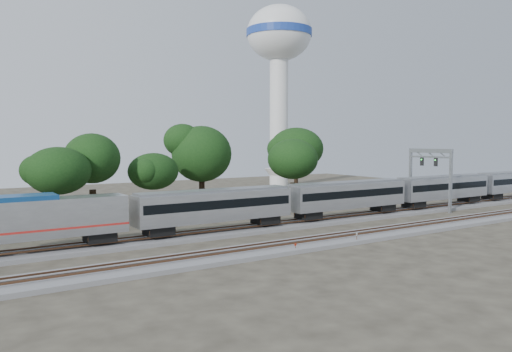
{
  "coord_description": "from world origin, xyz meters",
  "views": [
    {
      "loc": [
        -27.4,
        -42.32,
        10.42
      ],
      "look_at": [
        3.52,
        5.0,
        6.47
      ],
      "focal_mm": 35.0,
      "sensor_mm": 36.0,
      "label": 1
    }
  ],
  "objects": [
    {
      "name": "ground",
      "position": [
        0.0,
        0.0,
        0.0
      ],
      "size": [
        160.0,
        160.0,
        0.0
      ],
      "primitive_type": "plane",
      "color": "#383328",
      "rests_on": "ground"
    },
    {
      "name": "track_far",
      "position": [
        0.0,
        6.0,
        0.21
      ],
      "size": [
        160.0,
        5.0,
        0.73
      ],
      "color": "slate",
      "rests_on": "ground"
    },
    {
      "name": "track_near",
      "position": [
        0.0,
        -4.0,
        0.21
      ],
      "size": [
        160.0,
        5.0,
        0.73
      ],
      "color": "slate",
      "rests_on": "ground"
    },
    {
      "name": "train",
      "position": [
        38.78,
        6.0,
        3.36
      ],
      "size": [
        135.78,
        3.31,
        4.89
      ],
      "color": "silver",
      "rests_on": "ground"
    },
    {
      "name": "switch_stand_red",
      "position": [
        0.99,
        -5.65,
        0.56
      ],
      "size": [
        0.28,
        0.05,
        0.88
      ],
      "rotation": [
        0.0,
        0.0,
        0.1
      ],
      "color": "#512D19",
      "rests_on": "ground"
    },
    {
      "name": "switch_stand_white",
      "position": [
        8.72,
        -5.86,
        0.72
      ],
      "size": [
        0.34,
        0.17,
        1.13
      ],
      "rotation": [
        0.0,
        0.0,
        0.39
      ],
      "color": "#512D19",
      "rests_on": "ground"
    },
    {
      "name": "switch_lever",
      "position": [
        5.79,
        -5.46,
        0.15
      ],
      "size": [
        0.53,
        0.35,
        0.3
      ],
      "primitive_type": "cube",
      "rotation": [
        0.0,
        0.0,
        0.09
      ],
      "color": "#512D19",
      "rests_on": "ground"
    },
    {
      "name": "water_tower",
      "position": [
        39.64,
        50.68,
        30.39
      ],
      "size": [
        14.82,
        14.82,
        41.02
      ],
      "color": "silver",
      "rests_on": "ground"
    },
    {
      "name": "signal_gantry",
      "position": [
        35.44,
        6.0,
        6.77
      ],
      "size": [
        0.65,
        7.64,
        9.3
      ],
      "color": "gray",
      "rests_on": "ground"
    },
    {
      "name": "tree_2",
      "position": [
        -15.45,
        16.64,
        7.07
      ],
      "size": [
        7.21,
        7.21,
        10.17
      ],
      "color": "black",
      "rests_on": "ground"
    },
    {
      "name": "tree_3",
      "position": [
        -10.89,
        19.59,
        8.3
      ],
      "size": [
        8.45,
        8.45,
        11.92
      ],
      "color": "black",
      "rests_on": "ground"
    },
    {
      "name": "tree_4",
      "position": [
        -3.05,
        19.49,
        6.45
      ],
      "size": [
        6.58,
        6.58,
        9.28
      ],
      "color": "black",
      "rests_on": "ground"
    },
    {
      "name": "tree_5",
      "position": [
        5.74,
        22.91,
        8.55
      ],
      "size": [
        8.71,
        8.71,
        12.28
      ],
      "color": "black",
      "rests_on": "ground"
    },
    {
      "name": "tree_6",
      "position": [
        18.26,
        17.41,
        7.73
      ],
      "size": [
        7.87,
        7.87,
        11.1
      ],
      "color": "black",
      "rests_on": "ground"
    },
    {
      "name": "tree_7",
      "position": [
        27.11,
        28.0,
        9.09
      ],
      "size": [
        9.25,
        9.25,
        13.04
      ],
      "color": "black",
      "rests_on": "ground"
    }
  ]
}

